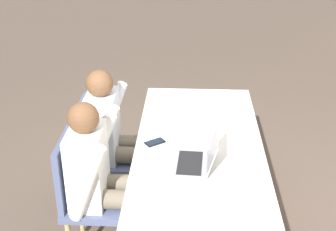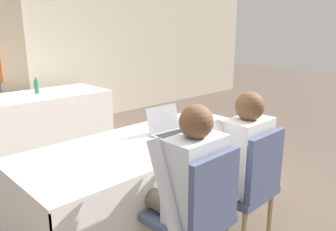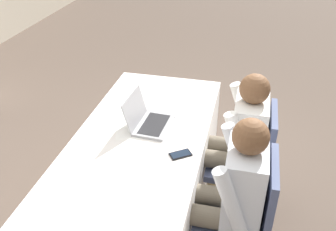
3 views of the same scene
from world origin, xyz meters
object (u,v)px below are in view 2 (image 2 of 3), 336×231
Objects in this scene: laptop at (171,130)px; cell_phone at (172,152)px; person_checkered_shirt at (185,183)px; person_white_shirt at (237,159)px; water_bottle at (37,85)px; chair_near_left at (197,213)px; chair_near_right at (248,184)px.

cell_phone is at bearing -130.88° from laptop.
person_white_shirt is (0.55, 0.00, 0.00)m from person_checkered_shirt.
person_white_shirt is at bearing -89.09° from water_bottle.
person_checkered_shirt reaches higher than laptop.
person_checkered_shirt is at bearing -90.00° from chair_near_left.
person_checkered_shirt reaches higher than cell_phone.
laptop is 0.81m from person_checkered_shirt.
person_checkered_shirt is at bearing -158.69° from cell_phone.
chair_near_right is 0.78× the size of person_white_shirt.
laptop is 0.30× the size of person_checkered_shirt.
water_bottle reaches higher than laptop.
person_checkered_shirt is (-0.50, -3.29, -0.16)m from water_bottle.
chair_near_right is 0.78× the size of person_checkered_shirt.
cell_phone is at bearing -116.36° from chair_near_left.
person_checkered_shirt reaches higher than water_bottle.
person_checkered_shirt is at bearing -10.64° from chair_near_right.
chair_near_left is at bearing 90.00° from person_checkered_shirt.
person_checkered_shirt is at bearing -125.37° from laptop.
laptop is at bearing 10.14° from cell_phone.
chair_near_left and chair_near_right have the same top height.
cell_phone is at bearing -45.04° from person_white_shirt.
person_white_shirt is (0.00, 0.10, 0.16)m from chair_near_right.
chair_near_right is (0.55, 0.00, 0.00)m from chair_near_left.
chair_near_left is (-0.50, -0.73, -0.25)m from laptop.
cell_phone is 0.54m from chair_near_left.
laptop is 1.38× the size of water_bottle.
water_bottle is 3.45m from chair_near_left.
cell_phone is 0.48m from person_white_shirt.
water_bottle is at bearing -89.09° from person_white_shirt.
person_checkered_shirt reaches higher than chair_near_left.
chair_near_right is at bearing -180.00° from chair_near_left.
chair_near_right is at bearing 90.00° from person_white_shirt.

